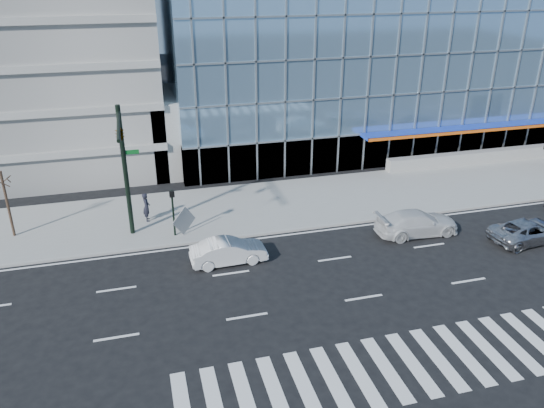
{
  "coord_description": "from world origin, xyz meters",
  "views": [
    {
      "loc": [
        -10.23,
        -24.33,
        15.24
      ],
      "look_at": [
        -2.89,
        3.0,
        2.45
      ],
      "focal_mm": 35.0,
      "sensor_mm": 36.0,
      "label": 1
    }
  ],
  "objects_px": {
    "white_suv": "(417,223)",
    "white_sedan": "(229,251)",
    "ped_signal_post": "(173,206)",
    "tilted_panel": "(184,221)",
    "silver_suv": "(528,231)",
    "traffic_signal": "(122,147)",
    "pedestrian": "(146,207)",
    "street_tree_near": "(2,180)"
  },
  "relations": [
    {
      "from": "white_suv",
      "to": "white_sedan",
      "type": "distance_m",
      "value": 11.87
    },
    {
      "from": "white_sedan",
      "to": "ped_signal_post",
      "type": "bearing_deg",
      "value": 33.24
    },
    {
      "from": "ped_signal_post",
      "to": "tilted_panel",
      "type": "distance_m",
      "value": 1.24
    },
    {
      "from": "silver_suv",
      "to": "white_suv",
      "type": "xyz_separation_m",
      "value": [
        -6.0,
        2.6,
        0.09
      ]
    },
    {
      "from": "traffic_signal",
      "to": "silver_suv",
      "type": "height_order",
      "value": "traffic_signal"
    },
    {
      "from": "white_suv",
      "to": "pedestrian",
      "type": "bearing_deg",
      "value": 70.52
    },
    {
      "from": "white_sedan",
      "to": "street_tree_near",
      "type": "bearing_deg",
      "value": 60.84
    },
    {
      "from": "white_sedan",
      "to": "pedestrian",
      "type": "bearing_deg",
      "value": 31.36
    },
    {
      "from": "silver_suv",
      "to": "white_suv",
      "type": "relative_size",
      "value": 0.92
    },
    {
      "from": "ped_signal_post",
      "to": "white_suv",
      "type": "bearing_deg",
      "value": -13.02
    },
    {
      "from": "ped_signal_post",
      "to": "white_suv",
      "type": "relative_size",
      "value": 0.57
    },
    {
      "from": "white_suv",
      "to": "tilted_panel",
      "type": "bearing_deg",
      "value": 77.15
    },
    {
      "from": "silver_suv",
      "to": "white_sedan",
      "type": "distance_m",
      "value": 17.99
    },
    {
      "from": "traffic_signal",
      "to": "ped_signal_post",
      "type": "xyz_separation_m",
      "value": [
        2.5,
        0.37,
        -4.02
      ]
    },
    {
      "from": "white_sedan",
      "to": "tilted_panel",
      "type": "distance_m",
      "value": 4.33
    },
    {
      "from": "ped_signal_post",
      "to": "silver_suv",
      "type": "bearing_deg",
      "value": -16.18
    },
    {
      "from": "ped_signal_post",
      "to": "tilted_panel",
      "type": "height_order",
      "value": "ped_signal_post"
    },
    {
      "from": "pedestrian",
      "to": "street_tree_near",
      "type": "bearing_deg",
      "value": 88.02
    },
    {
      "from": "silver_suv",
      "to": "tilted_panel",
      "type": "xyz_separation_m",
      "value": [
        -19.87,
        6.0,
        0.39
      ]
    },
    {
      "from": "ped_signal_post",
      "to": "pedestrian",
      "type": "relative_size",
      "value": 1.59
    },
    {
      "from": "silver_suv",
      "to": "white_suv",
      "type": "height_order",
      "value": "white_suv"
    },
    {
      "from": "traffic_signal",
      "to": "street_tree_near",
      "type": "height_order",
      "value": "traffic_signal"
    },
    {
      "from": "white_suv",
      "to": "pedestrian",
      "type": "xyz_separation_m",
      "value": [
        -15.99,
        5.95,
        0.34
      ]
    },
    {
      "from": "silver_suv",
      "to": "street_tree_near",
      "type": "bearing_deg",
      "value": 68.83
    },
    {
      "from": "street_tree_near",
      "to": "tilted_panel",
      "type": "xyz_separation_m",
      "value": [
        10.1,
        -2.5,
        -2.72
      ]
    },
    {
      "from": "ped_signal_post",
      "to": "white_sedan",
      "type": "distance_m",
      "value": 4.8
    },
    {
      "from": "white_suv",
      "to": "tilted_panel",
      "type": "xyz_separation_m",
      "value": [
        -13.87,
        3.4,
        0.3
      ]
    },
    {
      "from": "street_tree_near",
      "to": "ped_signal_post",
      "type": "bearing_deg",
      "value": -15.06
    },
    {
      "from": "white_suv",
      "to": "pedestrian",
      "type": "height_order",
      "value": "pedestrian"
    },
    {
      "from": "white_suv",
      "to": "silver_suv",
      "type": "bearing_deg",
      "value": -112.47
    },
    {
      "from": "ped_signal_post",
      "to": "street_tree_near",
      "type": "height_order",
      "value": "street_tree_near"
    },
    {
      "from": "silver_suv",
      "to": "tilted_panel",
      "type": "distance_m",
      "value": 20.76
    },
    {
      "from": "pedestrian",
      "to": "traffic_signal",
      "type": "bearing_deg",
      "value": 159.37
    },
    {
      "from": "white_sedan",
      "to": "white_suv",
      "type": "bearing_deg",
      "value": -89.66
    },
    {
      "from": "street_tree_near",
      "to": "white_suv",
      "type": "bearing_deg",
      "value": -13.83
    },
    {
      "from": "street_tree_near",
      "to": "silver_suv",
      "type": "distance_m",
      "value": 31.31
    },
    {
      "from": "ped_signal_post",
      "to": "street_tree_near",
      "type": "distance_m",
      "value": 9.97
    },
    {
      "from": "silver_suv",
      "to": "white_suv",
      "type": "distance_m",
      "value": 6.54
    },
    {
      "from": "street_tree_near",
      "to": "pedestrian",
      "type": "height_order",
      "value": "street_tree_near"
    },
    {
      "from": "white_sedan",
      "to": "silver_suv",
      "type": "bearing_deg",
      "value": -98.62
    },
    {
      "from": "silver_suv",
      "to": "pedestrian",
      "type": "bearing_deg",
      "value": 63.42
    },
    {
      "from": "white_sedan",
      "to": "tilted_panel",
      "type": "relative_size",
      "value": 3.28
    }
  ]
}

